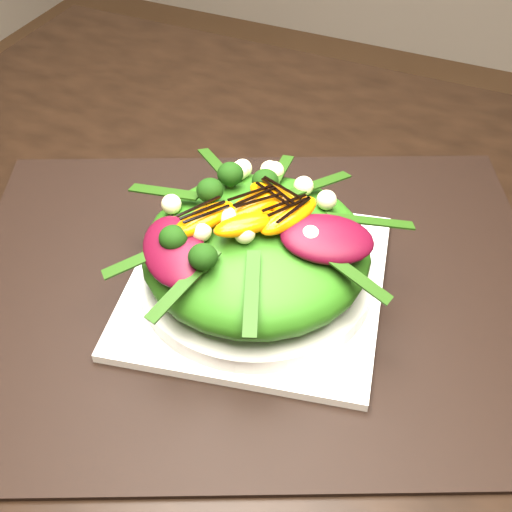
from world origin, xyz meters
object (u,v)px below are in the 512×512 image
at_px(placemat, 256,288).
at_px(orange_segment, 266,205).
at_px(salad_bowl, 256,274).
at_px(plate_base, 256,283).
at_px(lettuce_mound, 256,250).

height_order(placemat, orange_segment, orange_segment).
bearing_deg(salad_bowl, plate_base, 0.00).
xyz_separation_m(salad_bowl, orange_segment, (0.00, 0.01, 0.07)).
relative_size(placemat, plate_base, 2.36).
distance_m(salad_bowl, orange_segment, 0.07).
height_order(placemat, lettuce_mound, lettuce_mound).
xyz_separation_m(placemat, plate_base, (0.00, 0.00, 0.01)).
bearing_deg(placemat, orange_segment, 75.48).
bearing_deg(orange_segment, lettuce_mound, -104.52).
xyz_separation_m(placemat, salad_bowl, (0.00, 0.00, 0.02)).
bearing_deg(salad_bowl, placemat, 0.00).
bearing_deg(lettuce_mound, orange_segment, 75.48).
bearing_deg(orange_segment, placemat, -104.52).
bearing_deg(plate_base, lettuce_mound, 0.00).
height_order(plate_base, lettuce_mound, lettuce_mound).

